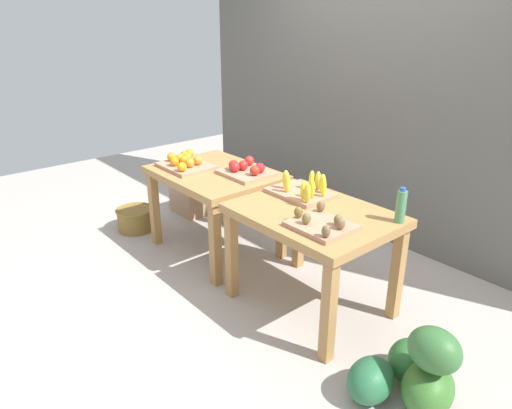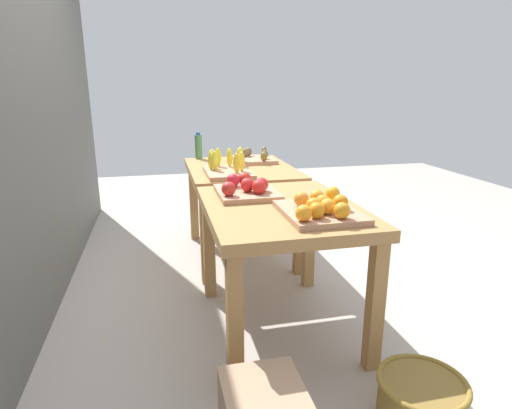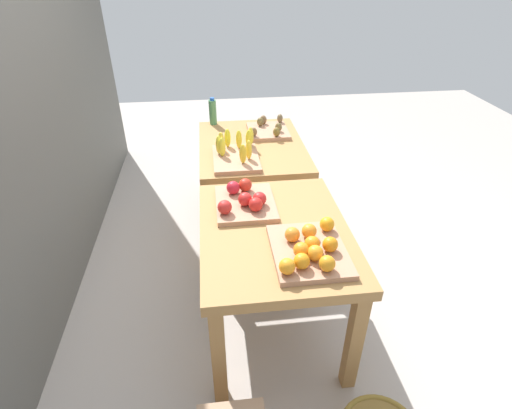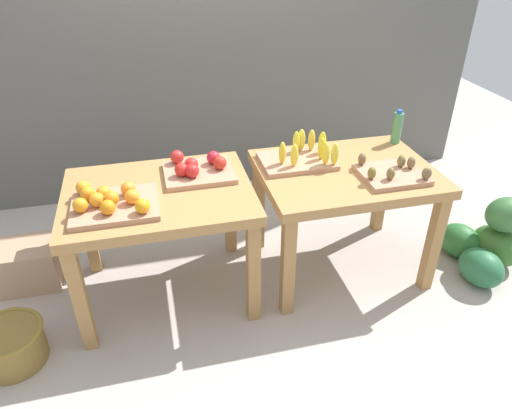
% 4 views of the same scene
% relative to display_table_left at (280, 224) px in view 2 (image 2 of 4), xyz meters
% --- Properties ---
extents(ground_plane, '(8.00, 8.00, 0.00)m').
position_rel_display_table_left_xyz_m(ground_plane, '(0.56, 0.00, -0.62)').
color(ground_plane, '#B3A9A0').
extents(back_wall, '(4.40, 0.12, 3.00)m').
position_rel_display_table_left_xyz_m(back_wall, '(0.56, 1.35, 0.88)').
color(back_wall, '#5D5C57').
rests_on(back_wall, ground_plane).
extents(display_table_left, '(1.04, 0.80, 0.73)m').
position_rel_display_table_left_xyz_m(display_table_left, '(0.00, 0.00, 0.00)').
color(display_table_left, '#A97B46').
rests_on(display_table_left, ground_plane).
extents(display_table_right, '(1.04, 0.80, 0.73)m').
position_rel_display_table_left_xyz_m(display_table_right, '(1.12, 0.00, 0.00)').
color(display_table_right, '#A97B46').
rests_on(display_table_right, ground_plane).
extents(orange_bin, '(0.44, 0.37, 0.11)m').
position_rel_display_table_left_xyz_m(orange_bin, '(-0.24, -0.13, 0.15)').
color(orange_bin, tan).
rests_on(orange_bin, display_table_left).
extents(apple_bin, '(0.40, 0.34, 0.11)m').
position_rel_display_table_left_xyz_m(apple_bin, '(0.24, 0.14, 0.14)').
color(apple_bin, tan).
rests_on(apple_bin, display_table_left).
extents(banana_crate, '(0.44, 0.32, 0.17)m').
position_rel_display_table_left_xyz_m(banana_crate, '(0.88, 0.14, 0.15)').
color(banana_crate, tan).
rests_on(banana_crate, display_table_right).
extents(kiwi_bin, '(0.37, 0.33, 0.10)m').
position_rel_display_table_left_xyz_m(kiwi_bin, '(1.33, -0.16, 0.13)').
color(kiwi_bin, tan).
rests_on(kiwi_bin, display_table_right).
extents(water_bottle, '(0.06, 0.06, 0.23)m').
position_rel_display_table_left_xyz_m(water_bottle, '(1.58, 0.28, 0.21)').
color(water_bottle, '#4C8C59').
rests_on(water_bottle, display_table_right).
extents(watermelon_pile, '(0.55, 0.64, 0.49)m').
position_rel_display_table_left_xyz_m(watermelon_pile, '(2.08, -0.23, -0.45)').
color(watermelon_pile, '#376A29').
rests_on(watermelon_pile, ground_plane).
extents(wicker_basket, '(0.36, 0.36, 0.22)m').
position_rel_display_table_left_xyz_m(wicker_basket, '(-0.85, -0.35, -0.51)').
color(wicker_basket, olive).
rests_on(wicker_basket, ground_plane).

